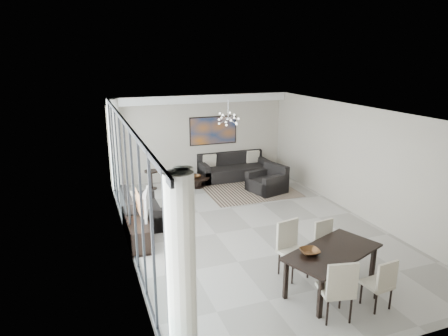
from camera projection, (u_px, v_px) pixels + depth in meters
name	position (u px, v px, depth m)	size (l,w,h in m)	color
room_shell	(271.00, 170.00, 9.66)	(6.00, 9.00, 2.90)	#A8A39B
window_wall	(132.00, 184.00, 8.56)	(0.37, 8.95, 2.90)	silver
soffit	(200.00, 99.00, 13.03)	(5.98, 0.40, 0.26)	white
painting	(213.00, 131.00, 13.65)	(1.68, 0.04, 0.98)	#AF5B18
chandelier	(228.00, 119.00, 11.62)	(0.66, 0.66, 0.71)	silver
rug	(250.00, 191.00, 12.61)	(2.74, 2.11, 0.01)	black
coffee_table	(196.00, 181.00, 13.02)	(0.88, 0.88, 0.31)	black
bowl_coffee	(197.00, 177.00, 12.91)	(0.26, 0.26, 0.08)	brown
sofa_main	(234.00, 170.00, 13.86)	(2.39, 0.98, 0.87)	black
loveseat	(140.00, 213.00, 10.15)	(0.91, 1.61, 0.81)	black
armchair	(268.00, 183.00, 12.50)	(1.19, 1.22, 0.85)	black
side_table	(151.00, 177.00, 12.69)	(0.45, 0.45, 0.61)	black
tv_console	(137.00, 229.00, 9.20)	(0.49, 1.75, 0.55)	black
television	(142.00, 204.00, 9.17)	(1.00, 0.13, 0.57)	gray
dining_table	(332.00, 255.00, 7.13)	(2.07, 1.54, 0.77)	black
dining_chair_sw	(339.00, 287.00, 6.28)	(0.59, 0.59, 1.08)	beige
dining_chair_se	(382.00, 281.00, 6.60)	(0.46, 0.46, 0.92)	beige
dining_chair_nw	(291.00, 244.00, 7.67)	(0.59, 0.59, 1.09)	beige
dining_chair_ne	(326.00, 241.00, 7.96)	(0.50, 0.50, 0.97)	beige
bowl_dining	(310.00, 252.00, 6.98)	(0.34, 0.34, 0.08)	brown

